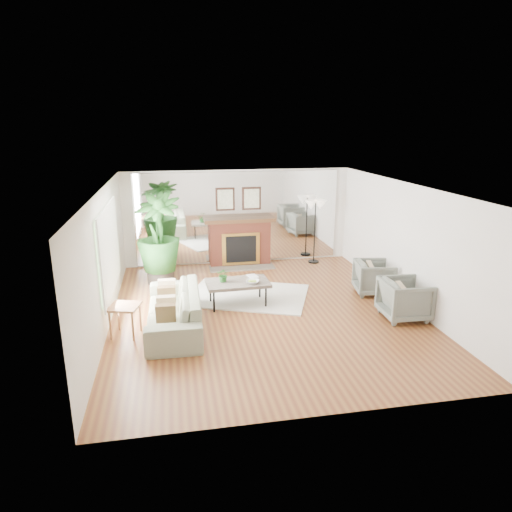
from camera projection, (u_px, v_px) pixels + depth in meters
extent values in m
plane|color=brown|center=(264.00, 311.00, 9.21)|extent=(7.00, 7.00, 0.00)
cube|color=silver|center=(105.00, 260.00, 8.33)|extent=(0.02, 7.00, 2.50)
cube|color=silver|center=(407.00, 245.00, 9.39)|extent=(0.02, 7.00, 2.50)
cube|color=silver|center=(238.00, 217.00, 12.16)|extent=(6.00, 0.02, 2.50)
cube|color=silver|center=(238.00, 217.00, 12.14)|extent=(5.40, 0.04, 2.40)
cube|color=#B2E09E|center=(109.00, 249.00, 8.69)|extent=(0.04, 2.40, 1.50)
cube|color=brown|center=(240.00, 243.00, 12.14)|extent=(1.60, 0.40, 1.20)
cube|color=gold|center=(241.00, 249.00, 11.98)|extent=(1.00, 0.04, 0.85)
cube|color=black|center=(241.00, 249.00, 11.96)|extent=(0.80, 0.04, 0.70)
cube|color=#695E53|center=(242.00, 267.00, 11.97)|extent=(1.70, 0.55, 0.03)
cube|color=#452B16|center=(240.00, 220.00, 11.95)|extent=(1.85, 0.46, 0.10)
cube|color=black|center=(225.00, 199.00, 11.90)|extent=(0.50, 0.04, 0.60)
cube|color=black|center=(252.00, 198.00, 12.02)|extent=(0.50, 0.04, 0.60)
cube|color=beige|center=(248.00, 295.00, 10.04)|extent=(3.03, 2.63, 0.03)
cube|color=#695E53|center=(238.00, 283.00, 9.41)|extent=(1.32, 0.80, 0.06)
cylinder|color=black|center=(214.00, 302.00, 9.11)|extent=(0.04, 0.04, 0.45)
cylinder|color=black|center=(266.00, 297.00, 9.35)|extent=(0.04, 0.04, 0.45)
cylinder|color=black|center=(210.00, 292.00, 9.62)|extent=(0.04, 0.04, 0.45)
cylinder|color=black|center=(260.00, 288.00, 9.85)|extent=(0.04, 0.04, 0.45)
imported|color=gray|center=(174.00, 309.00, 8.41)|extent=(0.99, 2.45, 0.71)
imported|color=slate|center=(374.00, 277.00, 10.11)|extent=(0.94, 0.92, 0.74)
imported|color=slate|center=(405.00, 299.00, 8.80)|extent=(0.89, 0.87, 0.78)
cube|color=#93623B|center=(124.00, 307.00, 8.02)|extent=(0.61, 0.61, 0.04)
cylinder|color=#93623B|center=(110.00, 326.00, 7.92)|extent=(0.04, 0.04, 0.54)
cylinder|color=#93623B|center=(133.00, 326.00, 7.89)|extent=(0.04, 0.04, 0.54)
cylinder|color=#93623B|center=(119.00, 316.00, 8.30)|extent=(0.04, 0.04, 0.54)
cylinder|color=#93623B|center=(140.00, 317.00, 8.27)|extent=(0.04, 0.04, 0.54)
cylinder|color=#29231E|center=(161.00, 274.00, 10.82)|extent=(0.62, 0.62, 0.44)
imported|color=#265E22|center=(158.00, 233.00, 10.54)|extent=(1.29, 1.29, 1.83)
cylinder|color=black|center=(314.00, 262.00, 12.46)|extent=(0.29, 0.29, 0.04)
cylinder|color=black|center=(315.00, 233.00, 12.24)|extent=(0.03, 0.03, 1.65)
cone|color=#F0E2CC|center=(311.00, 205.00, 12.00)|extent=(0.31, 0.31, 0.23)
cone|color=#F0E2CC|center=(320.00, 204.00, 12.04)|extent=(0.31, 0.31, 0.23)
imported|color=#265E22|center=(224.00, 275.00, 9.35)|extent=(0.32, 0.29, 0.31)
imported|color=#93623B|center=(252.00, 282.00, 9.29)|extent=(0.33, 0.33, 0.07)
imported|color=#93623B|center=(248.00, 277.00, 9.65)|extent=(0.26, 0.31, 0.02)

